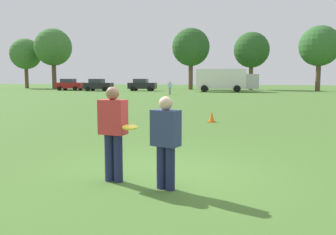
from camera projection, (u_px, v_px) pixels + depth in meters
The scene contains 15 objects.
ground_plane at pixel (170, 175), 6.77m from camera, with size 195.66×195.66×0.00m, color #47702D.
player_thrower at pixel (113, 129), 6.23m from camera, with size 0.51×0.33×1.73m.
player_defender at pixel (166, 138), 5.80m from camera, with size 0.53×0.40×1.58m.
frisbee at pixel (130, 127), 5.98m from camera, with size 0.27×0.27×0.07m.
traffic_cone at pixel (212, 117), 14.91m from camera, with size 0.32×0.32×0.48m.
parked_car_near_left at pixel (70, 85), 54.25m from camera, with size 4.31×2.43×1.82m.
parked_car_mid_left at pixel (98, 85), 51.66m from camera, with size 4.31×2.43×1.82m.
parked_car_center at pixel (142, 85), 52.23m from camera, with size 4.31×2.43×1.82m.
box_truck at pixel (225, 79), 48.20m from camera, with size 8.64×3.37×3.18m.
bystander_sideline_watcher at pixel (170, 87), 40.19m from camera, with size 0.40×0.49×1.57m.
tree_west_oak at pixel (26, 54), 65.20m from camera, with size 5.77×5.77×9.38m.
tree_west_maple at pixel (53, 47), 62.60m from camera, with size 6.71×6.71×10.90m.
tree_center_elm at pixel (191, 47), 57.98m from camera, with size 6.34×6.34×10.30m.
tree_east_birch at pixel (252, 50), 56.67m from camera, with size 5.82×5.82×9.46m.
tree_east_oak at pixel (320, 46), 50.24m from camera, with size 5.87×5.87×9.54m.
Camera 1 is at (1.51, -6.42, 1.88)m, focal length 36.89 mm.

